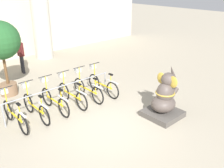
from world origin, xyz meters
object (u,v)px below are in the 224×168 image
at_px(bicycle_3, 72,94).
at_px(person_pedestrian, 21,52).
at_px(bicycle_1, 35,106).
at_px(bicycle_2, 54,100).
at_px(bicycle_5, 102,84).
at_px(bicycle_4, 87,88).
at_px(potted_tree, 1,44).
at_px(elephant_statue, 164,100).
at_px(bicycle_0, 14,114).

bearing_deg(bicycle_3, person_pedestrian, 88.73).
height_order(bicycle_1, bicycle_2, same).
height_order(bicycle_2, bicycle_5, same).
distance_m(bicycle_4, person_pedestrian, 4.28).
distance_m(bicycle_1, potted_tree, 2.77).
xyz_separation_m(bicycle_5, elephant_statue, (0.37, -2.58, 0.16)).
xyz_separation_m(bicycle_1, person_pedestrian, (1.45, 4.21, 0.59)).
relative_size(bicycle_4, potted_tree, 0.63).
relative_size(bicycle_3, elephant_statue, 1.03).
bearing_deg(bicycle_5, bicycle_1, 179.46).
xyz_separation_m(bicycle_0, bicycle_3, (2.03, 0.04, 0.00)).
bearing_deg(bicycle_0, person_pedestrian, 63.38).
xyz_separation_m(bicycle_3, bicycle_5, (1.36, -0.03, 0.00)).
bearing_deg(potted_tree, person_pedestrian, 53.78).
bearing_deg(person_pedestrian, bicycle_2, -100.43).
relative_size(bicycle_1, potted_tree, 0.63).
relative_size(elephant_statue, person_pedestrian, 1.00).
distance_m(bicycle_2, potted_tree, 2.83).
bearing_deg(elephant_statue, bicycle_0, 145.61).
xyz_separation_m(bicycle_3, potted_tree, (-1.31, 2.29, 1.55)).
height_order(elephant_statue, potted_tree, potted_tree).
relative_size(bicycle_2, potted_tree, 0.63).
relative_size(elephant_statue, potted_tree, 0.61).
xyz_separation_m(bicycle_5, person_pedestrian, (-1.26, 4.23, 0.59)).
xyz_separation_m(bicycle_0, bicycle_2, (1.36, 0.06, 0.00)).
bearing_deg(bicycle_4, bicycle_5, -2.94).
bearing_deg(bicycle_0, bicycle_2, 2.33).
xyz_separation_m(elephant_statue, person_pedestrian, (-1.63, 6.82, 0.44)).
height_order(bicycle_4, bicycle_5, same).
relative_size(bicycle_1, person_pedestrian, 1.03).
height_order(bicycle_1, potted_tree, potted_tree).
bearing_deg(bicycle_2, person_pedestrian, 79.57).
height_order(bicycle_0, person_pedestrian, person_pedestrian).
height_order(bicycle_0, bicycle_4, same).
bearing_deg(bicycle_1, person_pedestrian, 70.99).
bearing_deg(bicycle_3, bicycle_4, 0.26).
height_order(bicycle_3, bicycle_4, same).
xyz_separation_m(bicycle_1, elephant_statue, (3.08, -2.61, 0.16)).
relative_size(bicycle_3, potted_tree, 0.63).
bearing_deg(person_pedestrian, bicycle_4, -82.06).
relative_size(bicycle_0, bicycle_5, 1.00).
distance_m(bicycle_0, person_pedestrian, 4.78).
relative_size(bicycle_0, potted_tree, 0.63).
distance_m(bicycle_1, bicycle_2, 0.68).
relative_size(bicycle_5, person_pedestrian, 1.03).
bearing_deg(person_pedestrian, bicycle_3, -91.27).
bearing_deg(bicycle_4, bicycle_3, -179.74).
bearing_deg(bicycle_0, potted_tree, 72.69).
bearing_deg(bicycle_5, person_pedestrian, 106.62).
height_order(bicycle_0, elephant_statue, elephant_statue).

